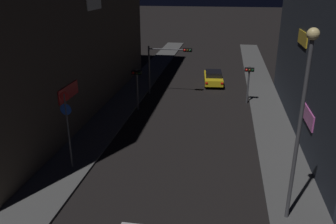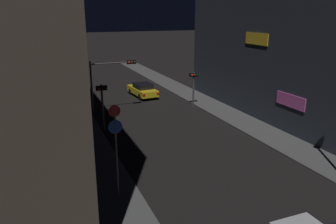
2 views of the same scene
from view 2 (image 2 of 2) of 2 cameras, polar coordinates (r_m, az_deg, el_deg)
sidewalk_left at (r=29.28m, az=-15.60°, el=-0.64°), size 2.75×57.79×0.13m
sidewalk_right at (r=32.79m, az=6.17°, el=1.72°), size 2.75×57.79×0.13m
building_facade_right at (r=30.98m, az=23.05°, el=12.72°), size 10.60×21.94×14.06m
far_car at (r=34.94m, az=-4.36°, el=3.83°), size 2.17×4.59×1.42m
traffic_light_overhead at (r=29.37m, az=-9.83°, el=6.36°), size 4.05×0.42×4.53m
traffic_light_left_kerb at (r=24.87m, az=-11.16°, el=2.44°), size 0.80×0.42×3.44m
traffic_light_right_kerb at (r=30.75m, az=4.41°, el=5.17°), size 0.80×0.42×3.26m
sign_pole_left at (r=15.18m, az=-8.86°, el=-5.35°), size 0.63×0.10×4.49m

